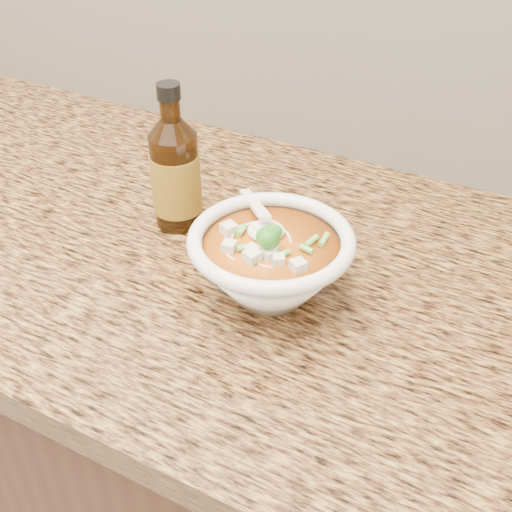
% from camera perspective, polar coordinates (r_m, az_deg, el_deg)
% --- Properties ---
extents(cabinet, '(4.00, 0.65, 0.86)m').
position_cam_1_polar(cabinet, '(1.31, -11.82, -12.72)').
color(cabinet, '#371C10').
rests_on(cabinet, ground).
extents(counter_slab, '(4.00, 0.68, 0.04)m').
position_cam_1_polar(counter_slab, '(1.02, -14.93, 4.11)').
color(counter_slab, olive).
rests_on(counter_slab, cabinet).
extents(soup_bowl, '(0.20, 0.20, 0.11)m').
position_cam_1_polar(soup_bowl, '(0.76, 1.34, -0.69)').
color(soup_bowl, white).
rests_on(soup_bowl, counter_slab).
extents(hot_sauce_bottle, '(0.09, 0.09, 0.20)m').
position_cam_1_polar(hot_sauce_bottle, '(0.88, -7.16, 7.22)').
color(hot_sauce_bottle, '#351B07').
rests_on(hot_sauce_bottle, counter_slab).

